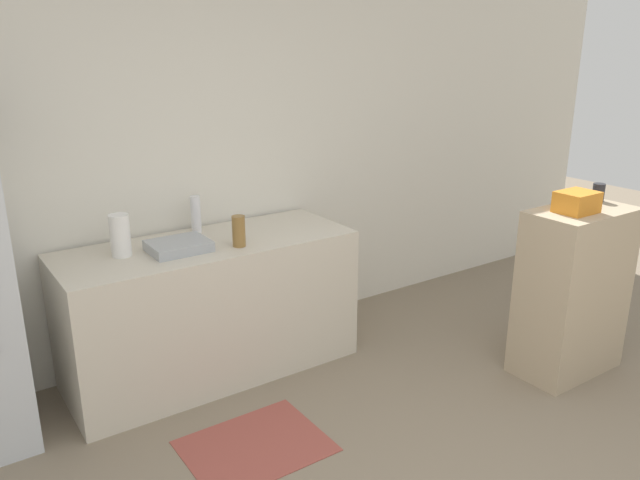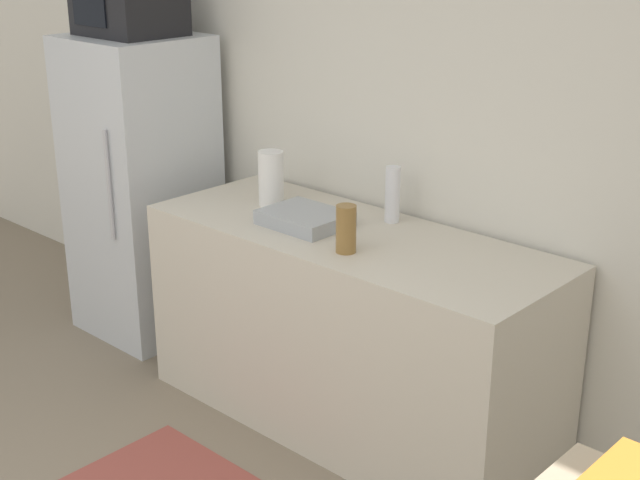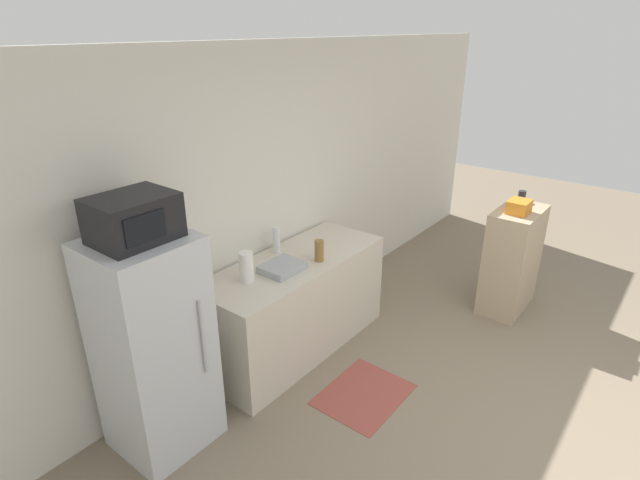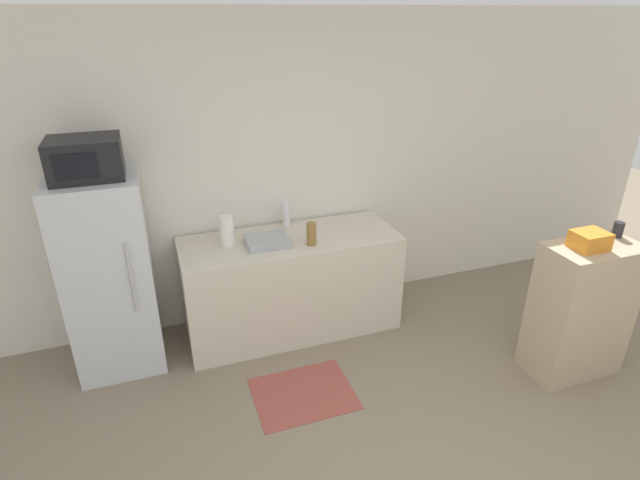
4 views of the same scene
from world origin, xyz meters
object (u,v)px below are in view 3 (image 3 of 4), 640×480
(bottle_tall, at_px, (276,240))
(microwave, at_px, (133,218))
(refrigerator, at_px, (154,347))
(paper_towel_roll, at_px, (246,267))
(jar, at_px, (522,196))
(basket, at_px, (519,207))
(bottle_short, at_px, (319,251))

(bottle_tall, bearing_deg, microwave, -171.06)
(refrigerator, bearing_deg, paper_towel_roll, 2.80)
(bottle_tall, bearing_deg, jar, -33.81)
(basket, bearing_deg, microwave, 158.26)
(refrigerator, height_order, basket, refrigerator)
(refrigerator, xyz_separation_m, microwave, (-0.00, -0.00, 0.90))
(bottle_tall, relative_size, jar, 2.12)
(refrigerator, height_order, bottle_tall, refrigerator)
(bottle_short, distance_m, basket, 1.99)
(refrigerator, relative_size, bottle_tall, 6.44)
(bottle_short, height_order, basket, basket)
(bottle_tall, relative_size, paper_towel_roll, 0.98)
(basket, height_order, paper_towel_roll, basket)
(refrigerator, relative_size, jar, 13.67)
(microwave, bearing_deg, basket, -21.74)
(basket, bearing_deg, refrigerator, 158.24)
(refrigerator, height_order, microwave, microwave)
(bottle_tall, height_order, jar, jar)
(microwave, bearing_deg, bottle_short, -6.49)
(refrigerator, xyz_separation_m, basket, (3.18, -1.27, 0.36))
(bottle_tall, height_order, bottle_short, bottle_tall)
(microwave, relative_size, bottle_tall, 1.96)
(bottle_tall, bearing_deg, basket, -40.52)
(refrigerator, height_order, bottle_short, refrigerator)
(basket, distance_m, jar, 0.36)
(refrigerator, relative_size, basket, 6.62)
(refrigerator, distance_m, jar, 3.75)
(refrigerator, relative_size, bottle_short, 8.24)
(microwave, bearing_deg, paper_towel_roll, 2.87)
(jar, height_order, paper_towel_roll, jar)
(refrigerator, distance_m, basket, 3.45)
(bottle_tall, height_order, basket, basket)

